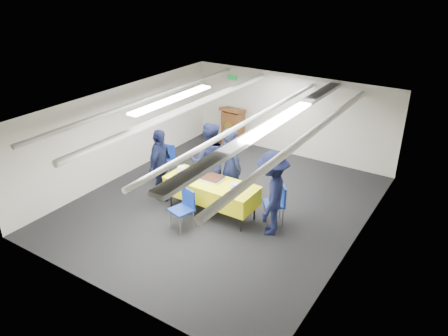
{
  "coord_description": "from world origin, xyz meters",
  "views": [
    {
      "loc": [
        4.73,
        -7.24,
        5.05
      ],
      "look_at": [
        0.19,
        -0.2,
        1.05
      ],
      "focal_mm": 35.0,
      "sensor_mm": 36.0,
      "label": 1
    }
  ],
  "objects_px": {
    "podium": "(233,127)",
    "sailor_a": "(231,166)",
    "sailor_d": "(272,194)",
    "chair_near": "(185,205)",
    "chair_right": "(278,200)",
    "serving_table": "(211,190)",
    "sailor_c": "(160,165)",
    "chair_left": "(166,158)",
    "sheet_cake": "(212,178)",
    "sailor_b": "(209,162)"
  },
  "relations": [
    {
      "from": "serving_table",
      "to": "sailor_c",
      "type": "relative_size",
      "value": 1.23
    },
    {
      "from": "chair_near",
      "to": "sailor_c",
      "type": "bearing_deg",
      "value": 149.66
    },
    {
      "from": "serving_table",
      "to": "sailor_b",
      "type": "xyz_separation_m",
      "value": [
        -0.38,
        0.49,
        0.38
      ]
    },
    {
      "from": "sailor_b",
      "to": "sailor_d",
      "type": "xyz_separation_m",
      "value": [
        1.8,
        -0.45,
        -0.05
      ]
    },
    {
      "from": "chair_near",
      "to": "chair_right",
      "type": "distance_m",
      "value": 1.94
    },
    {
      "from": "serving_table",
      "to": "sailor_c",
      "type": "bearing_deg",
      "value": -177.59
    },
    {
      "from": "sheet_cake",
      "to": "chair_near",
      "type": "relative_size",
      "value": 0.58
    },
    {
      "from": "chair_near",
      "to": "sailor_b",
      "type": "relative_size",
      "value": 0.46
    },
    {
      "from": "chair_right",
      "to": "chair_left",
      "type": "distance_m",
      "value": 3.34
    },
    {
      "from": "serving_table",
      "to": "sailor_d",
      "type": "height_order",
      "value": "sailor_d"
    },
    {
      "from": "sailor_a",
      "to": "sailor_c",
      "type": "height_order",
      "value": "sailor_a"
    },
    {
      "from": "sailor_b",
      "to": "sailor_c",
      "type": "height_order",
      "value": "sailor_b"
    },
    {
      "from": "sailor_a",
      "to": "sailor_c",
      "type": "xyz_separation_m",
      "value": [
        -1.44,
        -0.72,
        -0.06
      ]
    },
    {
      "from": "sheet_cake",
      "to": "chair_near",
      "type": "distance_m",
      "value": 0.9
    },
    {
      "from": "sailor_c",
      "to": "sailor_d",
      "type": "distance_m",
      "value": 2.78
    },
    {
      "from": "chair_left",
      "to": "podium",
      "type": "bearing_deg",
      "value": 82.82
    },
    {
      "from": "serving_table",
      "to": "chair_left",
      "type": "distance_m",
      "value": 2.11
    },
    {
      "from": "serving_table",
      "to": "sailor_d",
      "type": "distance_m",
      "value": 1.45
    },
    {
      "from": "chair_near",
      "to": "chair_left",
      "type": "height_order",
      "value": "same"
    },
    {
      "from": "chair_right",
      "to": "sailor_b",
      "type": "height_order",
      "value": "sailor_b"
    },
    {
      "from": "sailor_a",
      "to": "sailor_d",
      "type": "height_order",
      "value": "sailor_a"
    },
    {
      "from": "sailor_c",
      "to": "sailor_d",
      "type": "relative_size",
      "value": 0.95
    },
    {
      "from": "podium",
      "to": "chair_left",
      "type": "distance_m",
      "value": 2.68
    },
    {
      "from": "sailor_a",
      "to": "sailor_d",
      "type": "distance_m",
      "value": 1.48
    },
    {
      "from": "chair_near",
      "to": "chair_right",
      "type": "xyz_separation_m",
      "value": [
        1.51,
        1.23,
        0.0
      ]
    },
    {
      "from": "chair_right",
      "to": "sailor_d",
      "type": "height_order",
      "value": "sailor_d"
    },
    {
      "from": "chair_left",
      "to": "sailor_a",
      "type": "relative_size",
      "value": 0.48
    },
    {
      "from": "chair_near",
      "to": "sheet_cake",
      "type": "bearing_deg",
      "value": 84.01
    },
    {
      "from": "podium",
      "to": "sailor_c",
      "type": "xyz_separation_m",
      "value": [
        0.24,
        -3.53,
        0.23
      ]
    },
    {
      "from": "podium",
      "to": "sailor_a",
      "type": "xyz_separation_m",
      "value": [
        1.68,
        -2.81,
        0.29
      ]
    },
    {
      "from": "sailor_d",
      "to": "chair_left",
      "type": "bearing_deg",
      "value": -120.88
    },
    {
      "from": "sailor_a",
      "to": "chair_left",
      "type": "bearing_deg",
      "value": 19.55
    },
    {
      "from": "sailor_a",
      "to": "chair_right",
      "type": "bearing_deg",
      "value": -165.69
    },
    {
      "from": "podium",
      "to": "sailor_d",
      "type": "distance_m",
      "value": 4.58
    },
    {
      "from": "chair_near",
      "to": "sailor_a",
      "type": "distance_m",
      "value": 1.51
    },
    {
      "from": "chair_right",
      "to": "sailor_a",
      "type": "bearing_deg",
      "value": 170.48
    },
    {
      "from": "chair_near",
      "to": "sailor_b",
      "type": "height_order",
      "value": "sailor_b"
    },
    {
      "from": "sailor_b",
      "to": "chair_right",
      "type": "bearing_deg",
      "value": 151.95
    },
    {
      "from": "chair_left",
      "to": "serving_table",
      "type": "bearing_deg",
      "value": -22.83
    },
    {
      "from": "sheet_cake",
      "to": "chair_near",
      "type": "bearing_deg",
      "value": -95.99
    },
    {
      "from": "sailor_c",
      "to": "chair_left",
      "type": "bearing_deg",
      "value": 17.06
    },
    {
      "from": "sheet_cake",
      "to": "chair_left",
      "type": "height_order",
      "value": "chair_left"
    },
    {
      "from": "sheet_cake",
      "to": "sailor_c",
      "type": "bearing_deg",
      "value": -174.4
    },
    {
      "from": "sheet_cake",
      "to": "sailor_a",
      "type": "xyz_separation_m",
      "value": [
        0.12,
        0.59,
        0.09
      ]
    },
    {
      "from": "podium",
      "to": "chair_right",
      "type": "distance_m",
      "value": 4.25
    },
    {
      "from": "sailor_a",
      "to": "sheet_cake",
      "type": "bearing_deg",
      "value": 102.86
    },
    {
      "from": "podium",
      "to": "sailor_c",
      "type": "relative_size",
      "value": 0.74
    },
    {
      "from": "chair_right",
      "to": "sheet_cake",
      "type": "bearing_deg",
      "value": -165.13
    },
    {
      "from": "chair_left",
      "to": "sailor_a",
      "type": "bearing_deg",
      "value": -4.27
    },
    {
      "from": "chair_right",
      "to": "sailor_d",
      "type": "relative_size",
      "value": 0.49
    }
  ]
}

